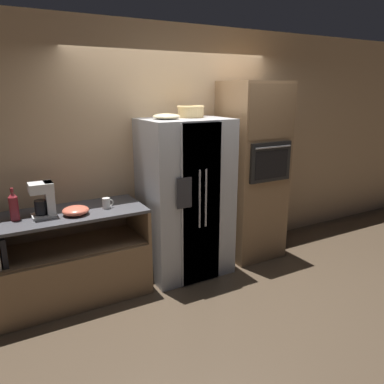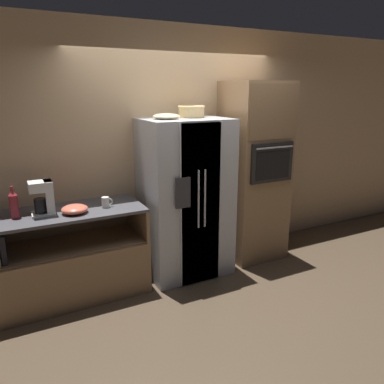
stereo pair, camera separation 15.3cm
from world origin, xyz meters
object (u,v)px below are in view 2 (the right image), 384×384
(wall_oven, at_px, (254,172))
(coffee_maker, at_px, (44,196))
(fruit_bowl, at_px, (166,116))
(mug, at_px, (106,202))
(mixing_bowl, at_px, (75,209))
(refrigerator, at_px, (186,198))
(wicker_basket, at_px, (191,111))
(bottle_tall, at_px, (14,204))

(wall_oven, height_order, coffee_maker, wall_oven)
(fruit_bowl, bearing_deg, mug, -175.98)
(mug, distance_m, mixing_bowl, 0.32)
(refrigerator, distance_m, wicker_basket, 0.97)
(wall_oven, distance_m, wicker_basket, 1.13)
(refrigerator, relative_size, mixing_bowl, 7.10)
(mug, xyz_separation_m, mixing_bowl, (-0.32, -0.05, -0.01))
(coffee_maker, bearing_deg, wicker_basket, 3.18)
(refrigerator, xyz_separation_m, coffee_maker, (-1.50, 0.01, 0.22))
(mixing_bowl, bearing_deg, fruit_bowl, 5.56)
(wicker_basket, xyz_separation_m, bottle_tall, (-1.88, -0.07, -0.79))
(bottle_tall, distance_m, coffee_maker, 0.27)
(bottle_tall, bearing_deg, mug, -4.35)
(fruit_bowl, bearing_deg, mixing_bowl, -174.44)
(fruit_bowl, height_order, mug, fruit_bowl)
(fruit_bowl, xyz_separation_m, mug, (-0.71, -0.05, -0.83))
(bottle_tall, height_order, coffee_maker, coffee_maker)
(fruit_bowl, bearing_deg, refrigerator, -4.74)
(fruit_bowl, relative_size, mixing_bowl, 1.15)
(mixing_bowl, height_order, coffee_maker, coffee_maker)
(wall_oven, height_order, fruit_bowl, wall_oven)
(fruit_bowl, xyz_separation_m, mixing_bowl, (-1.03, -0.10, -0.85))
(refrigerator, xyz_separation_m, wicker_basket, (0.12, 0.10, 0.96))
(mug, bearing_deg, wicker_basket, 7.17)
(refrigerator, height_order, wall_oven, wall_oven)
(mug, relative_size, mixing_bowl, 0.45)
(wicker_basket, relative_size, mug, 2.65)
(refrigerator, height_order, bottle_tall, refrigerator)
(fruit_bowl, bearing_deg, coffee_maker, -179.63)
(wicker_basket, distance_m, mixing_bowl, 1.64)
(wicker_basket, bearing_deg, refrigerator, -140.79)
(refrigerator, distance_m, bottle_tall, 1.77)
(refrigerator, relative_size, bottle_tall, 5.85)
(fruit_bowl, height_order, mixing_bowl, fruit_bowl)
(refrigerator, relative_size, fruit_bowl, 6.18)
(wall_oven, relative_size, wicker_basket, 7.23)
(fruit_bowl, relative_size, bottle_tall, 0.95)
(wall_oven, relative_size, mug, 19.20)
(wall_oven, bearing_deg, refrigerator, -178.16)
(wicker_basket, relative_size, coffee_maker, 0.91)
(bottle_tall, bearing_deg, wicker_basket, 2.06)
(bottle_tall, bearing_deg, wall_oven, -0.02)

